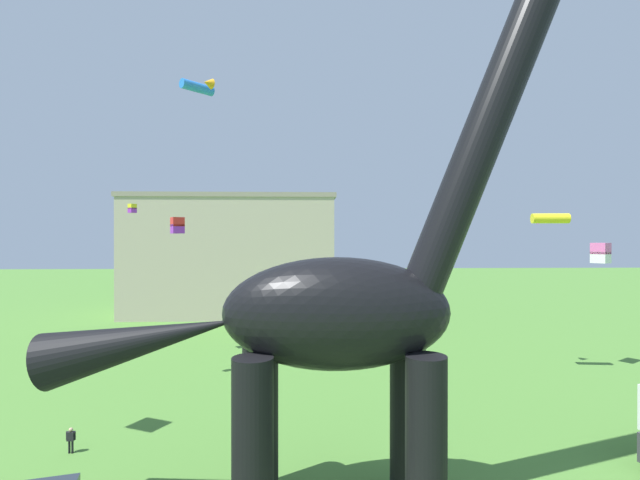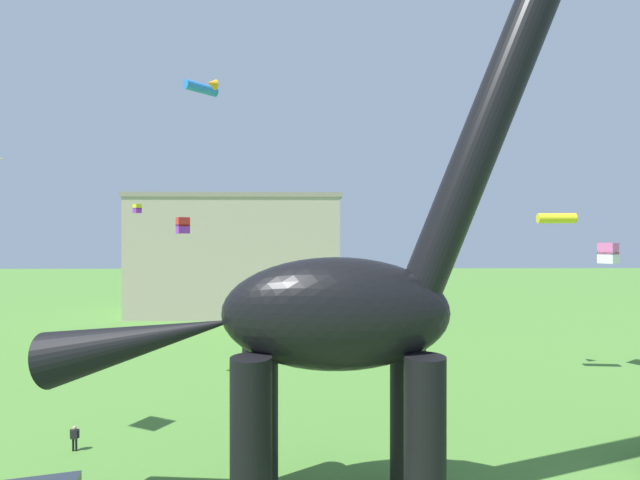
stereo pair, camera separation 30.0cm
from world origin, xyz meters
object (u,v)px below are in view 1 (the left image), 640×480
(kite_far_left, at_px, (548,219))
(kite_apex, at_px, (382,276))
(dinosaur_sculpture, at_px, (334,313))
(kite_mid_right, at_px, (199,86))
(kite_near_high, at_px, (132,208))
(person_watching_child, at_px, (71,438))
(person_strolling_adult, at_px, (415,397))
(kite_high_left, at_px, (601,253))
(kite_near_low, at_px, (177,225))

(kite_far_left, distance_m, kite_apex, 11.78)
(dinosaur_sculpture, relative_size, kite_mid_right, 8.77)
(dinosaur_sculpture, distance_m, kite_near_high, 17.21)
(dinosaur_sculpture, xyz_separation_m, kite_apex, (4.93, 19.24, -0.45))
(person_watching_child, relative_size, person_strolling_adult, 0.66)
(person_strolling_adult, height_order, kite_near_high, kite_near_high)
(person_watching_child, xyz_separation_m, kite_high_left, (28.95, 10.30, 7.11))
(kite_near_low, height_order, kite_mid_right, kite_mid_right)
(kite_near_high, distance_m, kite_high_left, 29.73)
(kite_mid_right, xyz_separation_m, kite_high_left, (25.27, 3.64, -9.38))
(kite_high_left, distance_m, kite_far_left, 4.76)
(kite_near_low, distance_m, kite_far_left, 25.38)
(kite_mid_right, relative_size, kite_far_left, 0.88)
(dinosaur_sculpture, relative_size, kite_high_left, 13.23)
(person_watching_child, distance_m, kite_mid_right, 18.16)
(kite_high_left, relative_size, kite_far_left, 0.58)
(person_strolling_adult, height_order, kite_far_left, kite_far_left)
(person_strolling_adult, bearing_deg, dinosaur_sculpture, -49.63)
(kite_near_high, bearing_deg, kite_mid_right, -19.90)
(person_strolling_adult, height_order, kite_high_left, kite_high_left)
(kite_far_left, bearing_deg, kite_near_high, -177.64)
(person_strolling_adult, bearing_deg, kite_mid_right, -126.47)
(kite_near_high, xyz_separation_m, kite_far_left, (25.45, 1.05, -0.51))
(person_watching_child, xyz_separation_m, person_strolling_adult, (14.86, 3.14, 0.32))
(kite_mid_right, bearing_deg, kite_apex, 35.06)
(person_strolling_adult, bearing_deg, person_watching_child, -97.05)
(kite_mid_right, bearing_deg, person_strolling_adult, -17.48)
(kite_near_high, bearing_deg, person_watching_child, -85.94)
(person_watching_child, distance_m, kite_near_low, 17.55)
(kite_near_low, distance_m, kite_apex, 15.62)
(person_watching_child, relative_size, kite_near_high, 1.97)
(person_watching_child, height_order, kite_mid_right, kite_mid_right)
(dinosaur_sculpture, relative_size, kite_near_low, 14.66)
(kite_near_low, xyz_separation_m, kite_far_left, (24.71, -5.80, 0.29))
(kite_far_left, bearing_deg, kite_mid_right, -173.03)
(kite_near_high, xyz_separation_m, kite_mid_right, (4.26, -1.54, 6.66))
(kite_mid_right, height_order, kite_high_left, kite_mid_right)
(kite_far_left, bearing_deg, person_watching_child, -159.59)
(person_watching_child, bearing_deg, kite_mid_right, -177.80)
(kite_mid_right, distance_m, kite_far_left, 22.52)
(person_watching_child, bearing_deg, kite_far_left, 141.49)
(dinosaur_sculpture, height_order, kite_apex, dinosaur_sculpture)
(person_strolling_adult, bearing_deg, kite_far_left, 102.43)
(kite_near_low, bearing_deg, person_strolling_adult, -39.01)
(dinosaur_sculpture, height_order, kite_high_left, dinosaur_sculpture)
(person_strolling_adult, height_order, kite_apex, kite_apex)
(person_strolling_adult, xyz_separation_m, kite_far_left, (10.01, 6.11, 8.99))
(kite_high_left, bearing_deg, kite_apex, 161.59)
(person_watching_child, xyz_separation_m, kite_near_low, (0.16, 15.05, 9.02))
(person_strolling_adult, bearing_deg, kite_near_low, -147.99)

